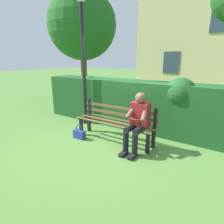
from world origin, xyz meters
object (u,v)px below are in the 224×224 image
at_px(person_seated, 137,120).
at_px(lamp_post, 83,47).
at_px(tree_far, 81,27).
at_px(park_bench, 116,122).
at_px(handbag, 79,134).

bearing_deg(person_seated, lamp_post, -19.18).
distance_m(tree_far, lamp_post, 4.22).
xyz_separation_m(park_bench, lamp_post, (1.40, -0.54, 1.72)).
bearing_deg(lamp_post, handbag, 123.16).
height_order(tree_far, lamp_post, tree_far).
relative_size(park_bench, lamp_post, 0.56).
xyz_separation_m(park_bench, handbag, (0.78, 0.42, -0.33)).
height_order(park_bench, tree_far, tree_far).
bearing_deg(park_bench, person_seated, 165.08).
xyz_separation_m(tree_far, lamp_post, (-2.74, 3.01, -1.12)).
distance_m(person_seated, tree_far, 6.59).
xyz_separation_m(park_bench, tree_far, (4.14, -3.55, 2.83)).
bearing_deg(tree_far, handbag, 130.30).
bearing_deg(person_seated, park_bench, -14.92).
relative_size(park_bench, tree_far, 0.40).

